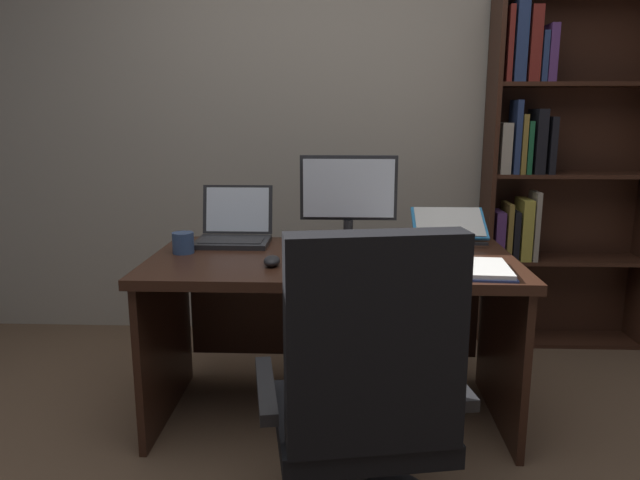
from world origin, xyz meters
The scene contains 13 objects.
wall_back centered at (0.00, 1.87, 1.41)m, with size 5.69×0.12×2.82m, color #A89E8E.
desk centered at (0.00, 0.81, 0.52)m, with size 1.52×0.77×0.72m.
bookshelf centered at (1.18, 1.67, 0.99)m, with size 0.91×0.26×1.95m.
office_chair centered at (0.11, -0.08, 0.43)m, with size 0.67×0.60×1.01m.
monitor centered at (0.07, 0.99, 0.92)m, with size 0.44×0.16×0.40m.
laptop centered at (-0.46, 1.00, 0.77)m, with size 0.33×0.31×0.25m.
keyboard centered at (0.07, 0.57, 0.73)m, with size 0.42×0.15×0.02m, color #232326.
computer_mouse centered at (-0.23, 0.57, 0.74)m, with size 0.06×0.10×0.04m, color #232326.
reading_stand_with_book centered at (0.54, 1.05, 0.80)m, with size 0.34×0.26×0.15m.
open_binder centered at (0.46, 0.52, 0.73)m, with size 0.45×0.32×0.02m.
notepad centered at (0.30, 0.81, 0.73)m, with size 0.15×0.21×0.01m, color silver.
pen centered at (0.32, 0.81, 0.73)m, with size 0.01×0.01×0.14m, color black.
coffee_mug centered at (-0.64, 0.77, 0.77)m, with size 0.09×0.09×0.09m, color #334C7A.
Camera 1 is at (0.05, -1.66, 1.31)m, focal length 33.23 mm.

